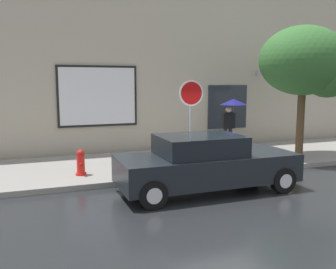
{
  "coord_description": "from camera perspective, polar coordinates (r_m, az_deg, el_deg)",
  "views": [
    {
      "loc": [
        -4.63,
        -8.18,
        2.72
      ],
      "look_at": [
        -0.91,
        1.8,
        1.2
      ],
      "focal_mm": 39.24,
      "sensor_mm": 36.0,
      "label": 1
    }
  ],
  "objects": [
    {
      "name": "sidewalk",
      "position": [
        12.38,
        2.01,
        -4.22
      ],
      "size": [
        20.0,
        4.0,
        0.15
      ],
      "primitive_type": "cube",
      "color": "gray",
      "rests_on": "ground"
    },
    {
      "name": "fire_hydrant",
      "position": [
        10.52,
        -13.41,
        -4.28
      ],
      "size": [
        0.3,
        0.44,
        0.72
      ],
      "color": "red",
      "rests_on": "sidewalk"
    },
    {
      "name": "pedestrian_with_umbrella",
      "position": [
        14.08,
        9.89,
        3.87
      ],
      "size": [
        1.01,
        1.01,
        1.95
      ],
      "color": "black",
      "rests_on": "sidewalk"
    },
    {
      "name": "stop_sign",
      "position": [
        10.82,
        3.59,
        4.35
      ],
      "size": [
        0.76,
        0.1,
        2.64
      ],
      "color": "gray",
      "rests_on": "sidewalk"
    },
    {
      "name": "street_tree",
      "position": [
        13.36,
        20.98,
        10.28
      ],
      "size": [
        3.09,
        2.62,
        4.45
      ],
      "color": "#4C3823",
      "rests_on": "sidewalk"
    },
    {
      "name": "parked_car",
      "position": [
        9.22,
        5.88,
        -4.56
      ],
      "size": [
        4.49,
        1.82,
        1.43
      ],
      "color": "black",
      "rests_on": "ground"
    },
    {
      "name": "building_facade",
      "position": [
        14.45,
        -1.83,
        11.14
      ],
      "size": [
        20.0,
        0.67,
        7.0
      ],
      "color": "#B2A893",
      "rests_on": "ground"
    },
    {
      "name": "ground_plane",
      "position": [
        9.78,
        8.79,
        -8.12
      ],
      "size": [
        60.0,
        60.0,
        0.0
      ],
      "primitive_type": "plane",
      "color": "black"
    }
  ]
}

